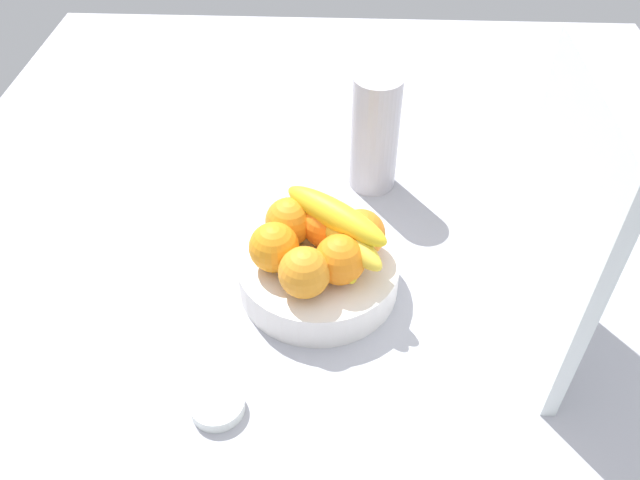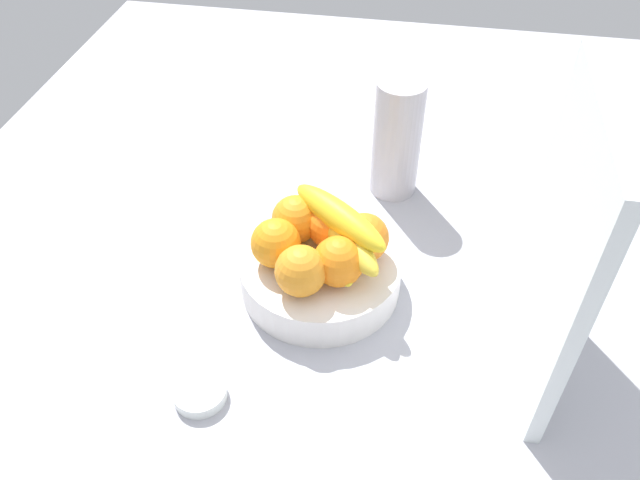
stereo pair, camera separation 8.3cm
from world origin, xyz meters
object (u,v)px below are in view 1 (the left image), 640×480
Objects in this scene: orange_center at (362,234)px; cutting_board at (561,225)px; orange_back_right at (291,221)px; thermos_tumbler at (376,134)px; fruit_bowl at (320,274)px; jar_lid at (219,405)px; orange_top_stack at (276,247)px; banana_bunch at (339,229)px; orange_front_left at (306,273)px; orange_front_right at (342,260)px; orange_back_left at (328,224)px.

cutting_board is (7.82, 22.57, 9.41)cm from orange_center.
orange_back_right is 23.75cm from thermos_tumbler.
fruit_bowl is at bearing 44.81° from orange_back_right.
cutting_board is 5.52× the size of jar_lid.
orange_top_stack is (5.28, -1.63, 0.00)cm from orange_back_right.
cutting_board is (7.72, 25.80, 8.61)cm from banana_bunch.
orange_back_right is 0.34× the size of thermos_tumbler.
orange_top_stack is at bearing -136.00° from orange_front_left.
orange_front_left is at bearing -27.64° from banana_bunch.
orange_back_right is 1.04× the size of jar_lid.
orange_front_right is 0.39× the size of banana_bunch.
thermos_tumbler is at bearing 169.74° from orange_front_right.
thermos_tumbler is (-22.45, 2.30, 1.33)cm from orange_center.
fruit_bowl is 3.45× the size of jar_lid.
orange_top_stack is at bearing -102.31° from orange_front_right.
orange_front_left is (5.53, -1.51, 5.99)cm from fruit_bowl.
orange_back_left is 5.12cm from orange_back_right.
jar_lid is at bearing -15.60° from orange_back_right.
orange_front_right is at bearing 44.96° from orange_back_right.
cutting_board reaches higher than orange_top_stack.
orange_front_right is 1.00× the size of orange_top_stack.
orange_front_left is 9.78cm from orange_back_left.
orange_top_stack is (4.99, -6.74, 0.00)cm from orange_back_left.
orange_back_right is at bearing -30.92° from thermos_tumbler.
orange_front_left is at bearing -43.18° from orange_center.
orange_front_left is 0.34× the size of thermos_tumbler.
thermos_tumbler is (-27.55, 4.99, 1.33)cm from orange_front_right.
orange_back_left is 21.85cm from thermos_tumbler.
cutting_board is at bearing 89.70° from orange_front_left.
banana_bunch reaches higher than fruit_bowl.
fruit_bowl is at bearing 100.18° from orange_top_stack.
orange_center is (-2.13, 5.68, 5.99)cm from fruit_bowl.
fruit_bowl is 3.31× the size of orange_front_right.
orange_front_right is (-2.55, 4.51, 0.00)cm from orange_front_left.
thermos_tumbler is at bearing 162.02° from fruit_bowl.
orange_back_right is (-0.29, -5.11, 0.00)cm from orange_back_left.
orange_top_stack is 35.67cm from cutting_board.
thermos_tumbler is (-20.63, 7.07, 1.33)cm from orange_back_left.
orange_front_left is 8.57cm from banana_bunch.
orange_center and orange_back_left have the same top height.
orange_front_left reaches higher than jar_lid.
orange_front_left is at bearing 15.42° from orange_back_right.
thermos_tumbler is (-24.58, 7.98, 7.32)cm from fruit_bowl.
thermos_tumbler is 49.79cm from jar_lid.
orange_front_right is at bearing 45.16° from fruit_bowl.
orange_center is at bearing 91.79° from banana_bunch.
orange_front_right reaches higher than fruit_bowl.
orange_front_left is at bearing -60.47° from orange_front_right.
orange_center is at bearing 105.45° from orange_top_stack.
orange_front_right is 27.09cm from cutting_board.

